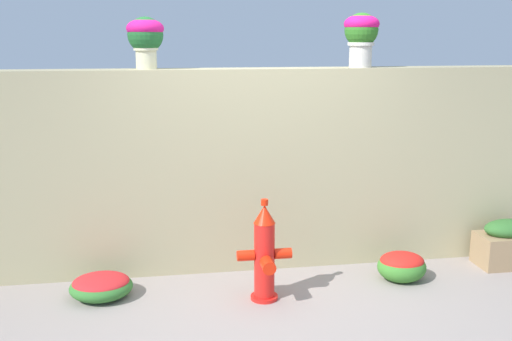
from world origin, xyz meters
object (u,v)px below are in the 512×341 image
flower_bush_right (402,265)px  planter_box (507,244)px  fire_hydrant (265,255)px  potted_plant_1 (145,36)px  flower_bush_left (101,285)px  potted_plant_2 (361,33)px

flower_bush_right → planter_box: planter_box is taller
fire_hydrant → planter_box: 2.52m
potted_plant_1 → flower_bush_right: size_ratio=1.01×
flower_bush_left → potted_plant_2: bearing=12.1°
potted_plant_2 → flower_bush_right: 2.20m
flower_bush_right → planter_box: bearing=8.5°
flower_bush_left → potted_plant_1: bearing=51.2°
fire_hydrant → potted_plant_1: bearing=138.4°
potted_plant_1 → fire_hydrant: size_ratio=0.52×
flower_bush_left → planter_box: size_ratio=0.94×
fire_hydrant → planter_box: size_ratio=1.55×
potted_plant_1 → planter_box: 3.98m
flower_bush_right → planter_box: (1.16, 0.17, 0.08)m
flower_bush_right → potted_plant_1: bearing=164.8°
potted_plant_1 → flower_bush_left: size_ratio=0.85×
potted_plant_2 → flower_bush_left: bearing=-167.9°
fire_hydrant → flower_bush_left: fire_hydrant is taller
potted_plant_1 → flower_bush_left: 2.23m
potted_plant_1 → flower_bush_right: (2.26, -0.62, -2.07)m
flower_bush_left → fire_hydrant: bearing=-10.9°
fire_hydrant → planter_box: fire_hydrant is taller
flower_bush_right → flower_bush_left: bearing=178.9°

